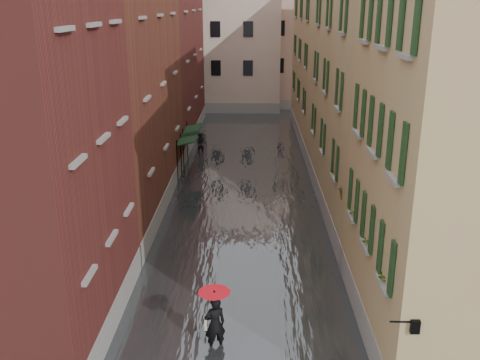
# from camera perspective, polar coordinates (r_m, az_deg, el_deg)

# --- Properties ---
(ground) EXTENTS (120.00, 120.00, 0.00)m
(ground) POSITION_cam_1_polar(r_m,az_deg,el_deg) (20.03, -0.06, -12.71)
(ground) COLOR #575759
(ground) RESTS_ON ground
(floodwater) EXTENTS (10.00, 60.00, 0.20)m
(floodwater) POSITION_cam_1_polar(r_m,az_deg,el_deg) (31.83, 0.50, -0.35)
(floodwater) COLOR #464A4E
(floodwater) RESTS_ON ground
(building_left_near) EXTENTS (6.00, 8.00, 13.00)m
(building_left_near) POSITION_cam_1_polar(r_m,az_deg,el_deg) (17.29, -24.18, 3.90)
(building_left_near) COLOR maroon
(building_left_near) RESTS_ON ground
(building_left_mid) EXTENTS (6.00, 14.00, 12.50)m
(building_left_mid) POSITION_cam_1_polar(r_m,az_deg,el_deg) (27.47, -14.55, 9.27)
(building_left_mid) COLOR #57301B
(building_left_mid) RESTS_ON ground
(building_left_far) EXTENTS (6.00, 16.00, 14.00)m
(building_left_far) POSITION_cam_1_polar(r_m,az_deg,el_deg) (41.93, -9.13, 13.64)
(building_left_far) COLOR maroon
(building_left_far) RESTS_ON ground
(building_right_near) EXTENTS (6.00, 8.00, 11.50)m
(building_right_near) POSITION_cam_1_polar(r_m,az_deg,el_deg) (17.13, 23.87, 1.21)
(building_right_near) COLOR #A29154
(building_right_near) RESTS_ON ground
(building_right_mid) EXTENTS (6.00, 14.00, 13.00)m
(building_right_mid) POSITION_cam_1_polar(r_m,az_deg,el_deg) (27.22, 15.53, 9.64)
(building_right_mid) COLOR tan
(building_right_mid) RESTS_ON ground
(building_right_far) EXTENTS (6.00, 16.00, 11.50)m
(building_right_far) POSITION_cam_1_polar(r_m,az_deg,el_deg) (41.91, 10.58, 11.84)
(building_right_far) COLOR #A29154
(building_right_far) RESTS_ON ground
(building_end_cream) EXTENTS (12.00, 9.00, 13.00)m
(building_end_cream) POSITION_cam_1_polar(r_m,az_deg,el_deg) (55.37, -2.29, 14.46)
(building_end_cream) COLOR beige
(building_end_cream) RESTS_ON ground
(building_end_pink) EXTENTS (10.00, 9.00, 12.00)m
(building_end_pink) POSITION_cam_1_polar(r_m,az_deg,el_deg) (57.57, 7.09, 13.99)
(building_end_pink) COLOR tan
(building_end_pink) RESTS_ON ground
(awning_near) EXTENTS (1.09, 2.87, 2.80)m
(awning_near) POSITION_cam_1_polar(r_m,az_deg,el_deg) (32.53, -5.63, 4.32)
(awning_near) COLOR #17341C
(awning_near) RESTS_ON ground
(awning_far) EXTENTS (1.09, 3.37, 2.80)m
(awning_far) POSITION_cam_1_polar(r_m,az_deg,el_deg) (34.42, -5.24, 5.14)
(awning_far) COLOR #17341C
(awning_far) RESTS_ON ground
(wall_lantern) EXTENTS (0.71, 0.22, 0.35)m
(wall_lantern) POSITION_cam_1_polar(r_m,az_deg,el_deg) (13.91, 18.04, -14.52)
(wall_lantern) COLOR black
(wall_lantern) RESTS_ON ground
(window_planters) EXTENTS (0.59, 10.29, 0.84)m
(window_planters) POSITION_cam_1_polar(r_m,az_deg,el_deg) (19.23, 12.35, -2.88)
(window_planters) COLOR brown
(window_planters) RESTS_ON ground
(pedestrian_main) EXTENTS (1.01, 1.01, 2.06)m
(pedestrian_main) POSITION_cam_1_polar(r_m,az_deg,el_deg) (16.89, -2.72, -14.19)
(pedestrian_main) COLOR black
(pedestrian_main) RESTS_ON ground
(pedestrian_far) EXTENTS (0.88, 0.75, 1.61)m
(pedestrian_far) POSITION_cam_1_polar(r_m,az_deg,el_deg) (38.01, -4.18, 3.85)
(pedestrian_far) COLOR black
(pedestrian_far) RESTS_ON ground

